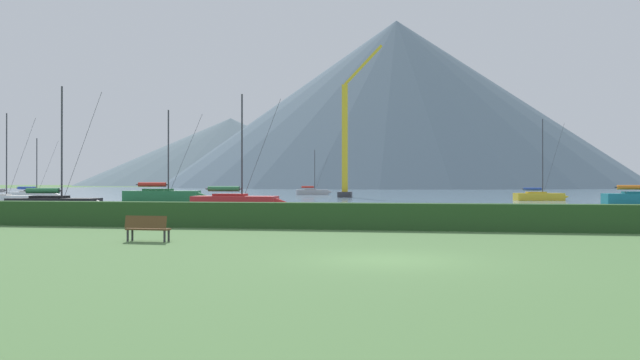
{
  "coord_description": "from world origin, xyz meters",
  "views": [
    {
      "loc": [
        1.01,
        -16.92,
        2.15
      ],
      "look_at": [
        -11.86,
        57.64,
        2.49
      ],
      "focal_mm": 33.99,
      "sensor_mm": 36.0,
      "label": 1
    }
  ],
  "objects_px": {
    "sailboat_slip_6": "(313,192)",
    "dock_crane": "(346,146)",
    "sailboat_slip_1": "(236,201)",
    "sailboat_slip_4": "(540,196)",
    "sailboat_slip_2": "(2,199)",
    "sailboat_slip_10": "(34,195)",
    "sailboat_slip_0": "(163,195)",
    "sailboat_slip_7": "(56,203)",
    "park_bench_near_path": "(147,227)"
  },
  "relations": [
    {
      "from": "sailboat_slip_7",
      "to": "sailboat_slip_4",
      "type": "bearing_deg",
      "value": 35.31
    },
    {
      "from": "sailboat_slip_4",
      "to": "park_bench_near_path",
      "type": "distance_m",
      "value": 60.84
    },
    {
      "from": "sailboat_slip_1",
      "to": "sailboat_slip_10",
      "type": "xyz_separation_m",
      "value": [
        -34.86,
        23.74,
        -0.08
      ]
    },
    {
      "from": "sailboat_slip_7",
      "to": "park_bench_near_path",
      "type": "xyz_separation_m",
      "value": [
        16.89,
        -20.05,
        -0.09
      ]
    },
    {
      "from": "sailboat_slip_4",
      "to": "sailboat_slip_10",
      "type": "height_order",
      "value": "sailboat_slip_4"
    },
    {
      "from": "sailboat_slip_4",
      "to": "sailboat_slip_7",
      "type": "xyz_separation_m",
      "value": [
        -40.63,
        -35.97,
        0.05
      ]
    },
    {
      "from": "sailboat_slip_10",
      "to": "park_bench_near_path",
      "type": "distance_m",
      "value": 64.08
    },
    {
      "from": "sailboat_slip_7",
      "to": "sailboat_slip_6",
      "type": "bearing_deg",
      "value": 77.66
    },
    {
      "from": "sailboat_slip_0",
      "to": "sailboat_slip_7",
      "type": "height_order",
      "value": "sailboat_slip_0"
    },
    {
      "from": "sailboat_slip_6",
      "to": "sailboat_slip_1",
      "type": "bearing_deg",
      "value": -99.92
    },
    {
      "from": "sailboat_slip_7",
      "to": "sailboat_slip_10",
      "type": "relative_size",
      "value": 1.17
    },
    {
      "from": "sailboat_slip_0",
      "to": "dock_crane",
      "type": "height_order",
      "value": "dock_crane"
    },
    {
      "from": "sailboat_slip_10",
      "to": "park_bench_near_path",
      "type": "xyz_separation_m",
      "value": [
        39.9,
        -50.14,
        -0.04
      ]
    },
    {
      "from": "sailboat_slip_6",
      "to": "sailboat_slip_7",
      "type": "bearing_deg",
      "value": -110.62
    },
    {
      "from": "sailboat_slip_1",
      "to": "park_bench_near_path",
      "type": "distance_m",
      "value": 26.87
    },
    {
      "from": "sailboat_slip_0",
      "to": "sailboat_slip_10",
      "type": "distance_m",
      "value": 22.73
    },
    {
      "from": "sailboat_slip_6",
      "to": "sailboat_slip_10",
      "type": "relative_size",
      "value": 1.02
    },
    {
      "from": "sailboat_slip_0",
      "to": "sailboat_slip_4",
      "type": "xyz_separation_m",
      "value": [
        42.28,
        13.64,
        -0.2
      ]
    },
    {
      "from": "sailboat_slip_2",
      "to": "sailboat_slip_0",
      "type": "bearing_deg",
      "value": 27.12
    },
    {
      "from": "sailboat_slip_10",
      "to": "sailboat_slip_6",
      "type": "bearing_deg",
      "value": 43.68
    },
    {
      "from": "sailboat_slip_0",
      "to": "dock_crane",
      "type": "relative_size",
      "value": 0.45
    },
    {
      "from": "sailboat_slip_6",
      "to": "park_bench_near_path",
      "type": "bearing_deg",
      "value": -97.99
    },
    {
      "from": "park_bench_near_path",
      "to": "dock_crane",
      "type": "height_order",
      "value": "dock_crane"
    },
    {
      "from": "sailboat_slip_2",
      "to": "sailboat_slip_4",
      "type": "bearing_deg",
      "value": 9.26
    },
    {
      "from": "sailboat_slip_7",
      "to": "park_bench_near_path",
      "type": "height_order",
      "value": "sailboat_slip_7"
    },
    {
      "from": "sailboat_slip_1",
      "to": "park_bench_near_path",
      "type": "relative_size",
      "value": 5.67
    },
    {
      "from": "sailboat_slip_1",
      "to": "sailboat_slip_0",
      "type": "bearing_deg",
      "value": 129.24
    },
    {
      "from": "sailboat_slip_2",
      "to": "sailboat_slip_10",
      "type": "bearing_deg",
      "value": 102.62
    },
    {
      "from": "sailboat_slip_10",
      "to": "sailboat_slip_2",
      "type": "bearing_deg",
      "value": -68.81
    },
    {
      "from": "sailboat_slip_7",
      "to": "dock_crane",
      "type": "height_order",
      "value": "dock_crane"
    },
    {
      "from": "sailboat_slip_0",
      "to": "sailboat_slip_1",
      "type": "distance_m",
      "value": 20.92
    },
    {
      "from": "sailboat_slip_0",
      "to": "park_bench_near_path",
      "type": "xyz_separation_m",
      "value": [
        18.54,
        -42.38,
        -0.23
      ]
    },
    {
      "from": "sailboat_slip_1",
      "to": "dock_crane",
      "type": "distance_m",
      "value": 42.76
    },
    {
      "from": "sailboat_slip_6",
      "to": "park_bench_near_path",
      "type": "height_order",
      "value": "sailboat_slip_6"
    },
    {
      "from": "sailboat_slip_1",
      "to": "sailboat_slip_7",
      "type": "relative_size",
      "value": 1.0
    },
    {
      "from": "sailboat_slip_1",
      "to": "sailboat_slip_10",
      "type": "distance_m",
      "value": 42.18
    },
    {
      "from": "sailboat_slip_6",
      "to": "park_bench_near_path",
      "type": "distance_m",
      "value": 86.58
    },
    {
      "from": "sailboat_slip_1",
      "to": "sailboat_slip_2",
      "type": "distance_m",
      "value": 25.85
    },
    {
      "from": "sailboat_slip_1",
      "to": "sailboat_slip_6",
      "type": "xyz_separation_m",
      "value": [
        -4.77,
        59.63,
        -0.1
      ]
    },
    {
      "from": "sailboat_slip_0",
      "to": "sailboat_slip_10",
      "type": "xyz_separation_m",
      "value": [
        -21.36,
        7.76,
        -0.19
      ]
    },
    {
      "from": "sailboat_slip_2",
      "to": "sailboat_slip_4",
      "type": "distance_m",
      "value": 59.25
    },
    {
      "from": "sailboat_slip_2",
      "to": "sailboat_slip_4",
      "type": "relative_size",
      "value": 0.9
    },
    {
      "from": "sailboat_slip_1",
      "to": "park_bench_near_path",
      "type": "height_order",
      "value": "sailboat_slip_1"
    },
    {
      "from": "sailboat_slip_6",
      "to": "sailboat_slip_2",
      "type": "bearing_deg",
      "value": -125.2
    },
    {
      "from": "sailboat_slip_2",
      "to": "sailboat_slip_10",
      "type": "distance_m",
      "value": 20.73
    },
    {
      "from": "sailboat_slip_6",
      "to": "dock_crane",
      "type": "height_order",
      "value": "dock_crane"
    },
    {
      "from": "sailboat_slip_1",
      "to": "sailboat_slip_4",
      "type": "height_order",
      "value": "sailboat_slip_4"
    },
    {
      "from": "sailboat_slip_0",
      "to": "park_bench_near_path",
      "type": "relative_size",
      "value": 6.21
    },
    {
      "from": "sailboat_slip_0",
      "to": "sailboat_slip_10",
      "type": "bearing_deg",
      "value": 152.3
    },
    {
      "from": "park_bench_near_path",
      "to": "sailboat_slip_2",
      "type": "bearing_deg",
      "value": 136.28
    }
  ]
}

